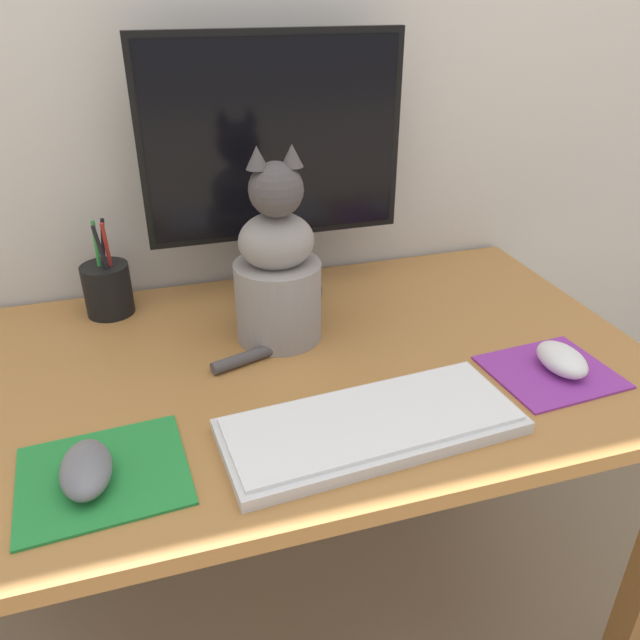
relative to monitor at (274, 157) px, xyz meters
The scene contains 9 objects.
desk 0.45m from the monitor, 98.80° to the right, with size 1.16×0.69×0.72m.
monitor is the anchor object (origin of this frame).
keyboard 0.52m from the monitor, 87.53° to the right, with size 0.42×0.20×0.02m.
mousepad_left 0.61m from the monitor, 127.25° to the right, with size 0.22×0.19×0.00m.
mousepad_right 0.59m from the monitor, 49.38° to the right, with size 0.20×0.18×0.00m.
computer_mouse_left 0.62m from the monitor, 128.12° to the right, with size 0.06×0.11×0.04m.
computer_mouse_right 0.59m from the monitor, 48.24° to the right, with size 0.06×0.10×0.04m.
cat 0.22m from the monitor, 103.52° to the right, with size 0.21×0.17×0.33m.
pen_cup 0.39m from the monitor, behind, with size 0.09×0.09×0.18m.
Camera 1 is at (-0.21, -0.83, 1.27)m, focal length 35.00 mm.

